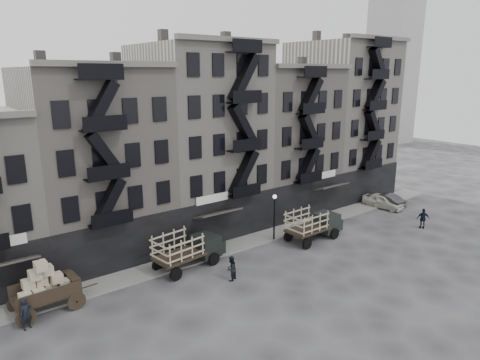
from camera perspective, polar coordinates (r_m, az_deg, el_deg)
ground at (r=35.17m, az=3.69°, el=-10.46°), size 140.00×140.00×0.00m
sidewalk at (r=37.80m, az=-0.08°, el=-8.49°), size 55.00×2.50×0.15m
building_midwest at (r=36.31m, az=-18.79°, el=2.07°), size 10.00×11.35×16.20m
building_center at (r=40.34m, az=-5.34°, el=5.37°), size 10.00×11.35×18.20m
building_mideast at (r=46.51m, az=5.21°, el=5.30°), size 10.00×11.35×16.20m
building_east at (r=53.54m, az=13.25°, el=7.77°), size 10.00×11.35×19.20m
lamp_post at (r=37.82m, az=4.61°, el=-4.15°), size 0.36×0.36×4.28m
wagon at (r=29.86m, az=-24.85°, el=-12.31°), size 4.23×2.41×3.50m
stake_truck_west at (r=33.35m, az=-6.91°, el=-8.82°), size 6.09×3.06×2.94m
stake_truck_east at (r=38.87m, az=9.82°, el=-5.54°), size 5.90×2.57×2.92m
car_east at (r=49.98m, az=18.56°, el=-2.68°), size 2.39×4.75×1.55m
car_far at (r=50.50m, az=18.66°, el=-2.52°), size 1.74×4.71×1.54m
pedestrian_west at (r=28.93m, az=-26.63°, el=-15.67°), size 0.82×0.67×1.95m
pedestrian_mid at (r=31.43m, az=-1.19°, el=-11.71°), size 1.11×1.02×1.86m
policeman at (r=44.80m, az=23.22°, el=-4.74°), size 1.19×1.15×2.00m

